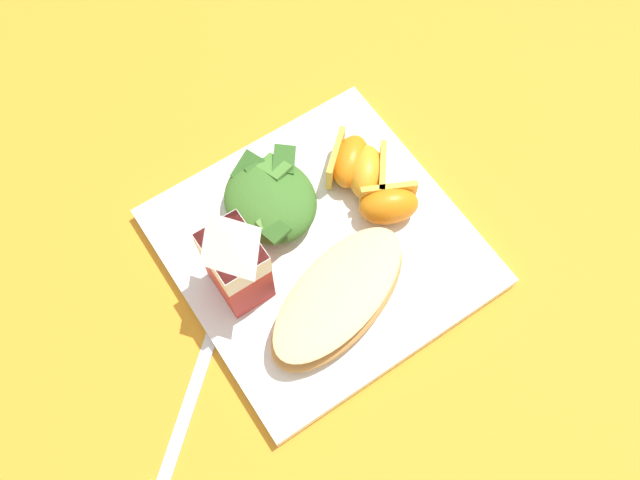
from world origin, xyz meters
The scene contains 9 objects.
ground centered at (0.00, 0.00, 0.00)m, with size 3.00×3.00×0.00m, color orange.
white_plate centered at (0.00, 0.00, 0.01)m, with size 0.28×0.28×0.02m, color white.
cheesy_pizza_bread centered at (-0.06, 0.02, 0.03)m, with size 0.12×0.19×0.04m.
green_salad_pile centered at (0.06, 0.02, 0.04)m, with size 0.11×0.10×0.04m.
milk_carton centered at (0.01, 0.09, 0.08)m, with size 0.06×0.05×0.11m.
orange_wedge_front centered at (-0.01, -0.08, 0.04)m, with size 0.06×0.07×0.04m.
orange_wedge_middle centered at (0.03, -0.08, 0.04)m, with size 0.07×0.07×0.04m.
orange_wedge_rear centered at (0.05, -0.07, 0.04)m, with size 0.07×0.07×0.04m.
metal_fork centered at (-0.08, 0.21, 0.00)m, with size 0.14×0.15×0.01m.
Camera 1 is at (-0.23, 0.16, 0.64)m, focal length 38.35 mm.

